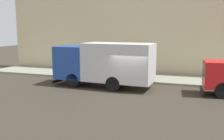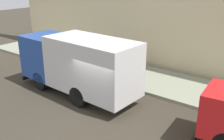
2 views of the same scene
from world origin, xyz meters
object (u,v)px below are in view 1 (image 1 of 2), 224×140
Objects in this scene: pedestrian_walking at (133,65)px; pedestrian_third at (81,66)px; pedestrian_standing at (106,63)px; large_utility_truck at (104,63)px.

pedestrian_third is at bearing 32.00° from pedestrian_walking.
pedestrian_third is (-2.49, 1.40, -0.07)m from pedestrian_standing.
pedestrian_walking is 4.68m from pedestrian_third.
large_utility_truck is 5.04m from pedestrian_walking.
pedestrian_walking reaches higher than pedestrian_third.
large_utility_truck reaches higher than pedestrian_third.
pedestrian_walking is 0.97× the size of pedestrian_standing.
pedestrian_walking is 2.74m from pedestrian_standing.
pedestrian_standing is (0.27, 2.72, 0.02)m from pedestrian_walking.
pedestrian_walking is at bearing 71.94° from pedestrian_third.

